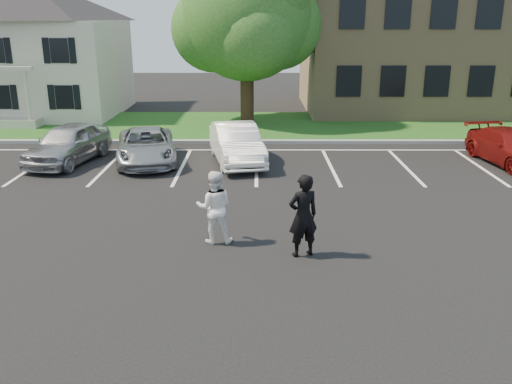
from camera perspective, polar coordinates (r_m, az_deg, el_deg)
ground_plane at (r=12.83m, az=-0.01°, el=-6.70°), size 90.00×90.00×0.00m
curb at (r=24.24m, az=0.07°, el=5.31°), size 40.00×0.30×0.15m
grass_strip at (r=28.17m, az=0.08°, el=7.00°), size 44.00×8.00×0.08m
stall_lines at (r=21.34m, az=3.82°, el=3.35°), size 34.00×5.36×0.01m
house at (r=34.26m, az=-22.93°, el=13.97°), size 10.30×9.22×7.60m
office_building at (r=36.47m, az=23.47°, el=14.58°), size 22.40×10.40×8.30m
tree at (r=28.75m, az=-0.80°, el=17.86°), size 7.80×7.20×8.80m
man_black_suit at (r=12.51m, az=4.98°, el=-2.51°), size 0.84×0.69×1.98m
man_white_shirt at (r=13.29m, az=-4.41°, el=-1.60°), size 0.91×0.72×1.83m
car_silver_west at (r=22.02m, az=-19.17°, el=4.85°), size 2.65×4.69×1.51m
car_silver_minivan at (r=21.30m, az=-11.48°, el=4.76°), size 3.02×4.96×1.29m
car_white_sedan at (r=20.83m, az=-2.07°, el=5.11°), size 2.46×4.75×1.49m
car_red_compact at (r=22.76m, az=25.27°, el=4.26°), size 2.46×4.71×1.30m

